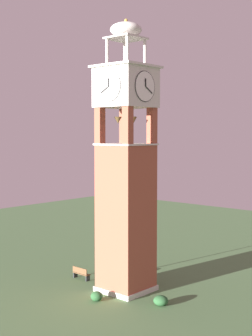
{
  "coord_description": "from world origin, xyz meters",
  "views": [
    {
      "loc": [
        26.0,
        22.94,
        11.42
      ],
      "look_at": [
        0.0,
        0.0,
        8.97
      ],
      "focal_mm": 51.88,
      "sensor_mm": 36.0,
      "label": 1
    }
  ],
  "objects_px": {
    "clock_tower": "(126,180)",
    "lamp_post": "(155,240)",
    "trash_bin": "(101,264)",
    "park_bench": "(81,273)"
  },
  "relations": [
    {
      "from": "lamp_post",
      "to": "trash_bin",
      "type": "height_order",
      "value": "lamp_post"
    },
    {
      "from": "lamp_post",
      "to": "clock_tower",
      "type": "bearing_deg",
      "value": 18.92
    },
    {
      "from": "clock_tower",
      "to": "lamp_post",
      "type": "height_order",
      "value": "clock_tower"
    },
    {
      "from": "park_bench",
      "to": "trash_bin",
      "type": "relative_size",
      "value": 2.01
    },
    {
      "from": "clock_tower",
      "to": "lamp_post",
      "type": "relative_size",
      "value": 5.71
    },
    {
      "from": "clock_tower",
      "to": "trash_bin",
      "type": "bearing_deg",
      "value": -117.66
    },
    {
      "from": "clock_tower",
      "to": "lamp_post",
      "type": "xyz_separation_m",
      "value": [
        -6.06,
        -2.08,
        -5.67
      ]
    },
    {
      "from": "park_bench",
      "to": "clock_tower",
      "type": "bearing_deg",
      "value": 93.91
    },
    {
      "from": "lamp_post",
      "to": "trash_bin",
      "type": "xyz_separation_m",
      "value": [
        3.29,
        -3.21,
        -2.0
      ]
    },
    {
      "from": "clock_tower",
      "to": "lamp_post",
      "type": "distance_m",
      "value": 8.56
    }
  ]
}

